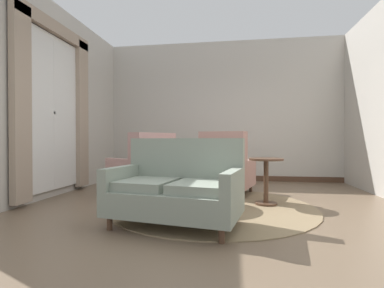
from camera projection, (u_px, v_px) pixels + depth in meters
name	position (u px, v px, depth m)	size (l,w,h in m)	color
ground	(210.00, 212.00, 3.76)	(8.66, 8.66, 0.00)	brown
wall_back	(222.00, 111.00, 6.80)	(5.62, 0.08, 3.26)	#BCB7AD
wall_left	(61.00, 101.00, 5.07)	(0.08, 4.33, 3.26)	#BCB7AD
baseboard_back	(222.00, 178.00, 6.76)	(5.46, 0.03, 0.12)	#4C3323
area_rug	(212.00, 206.00, 4.06)	(2.86, 2.86, 0.01)	#847051
window_with_curtains	(55.00, 103.00, 4.76)	(0.12, 1.91, 2.82)	silver
coffee_table	(196.00, 179.00, 4.06)	(0.95, 0.95, 0.48)	#4C3323
porcelain_vase	(198.00, 162.00, 4.03)	(0.19, 0.19, 0.35)	#4C7A66
settee	(177.00, 189.00, 3.19)	(1.52, 1.05, 0.97)	gray
armchair_foreground_right	(227.00, 169.00, 4.91)	(0.98, 1.06, 1.08)	tan
armchair_near_sideboard	(145.00, 170.00, 4.85)	(1.13, 1.14, 1.06)	tan
side_table	(266.00, 177.00, 4.17)	(0.49, 0.49, 0.68)	#4C3323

